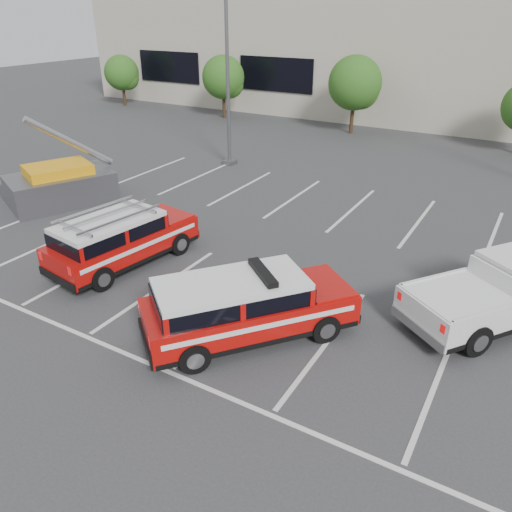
{
  "coord_description": "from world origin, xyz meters",
  "views": [
    {
      "loc": [
        6.31,
        -9.64,
        7.57
      ],
      "look_at": [
        -0.22,
        1.51,
        1.05
      ],
      "focal_mm": 35.0,
      "sensor_mm": 36.0,
      "label": 1
    }
  ],
  "objects_px": {
    "convention_building": "(473,49)",
    "fire_chief_suv": "(246,311)",
    "ladder_suv": "(121,243)",
    "light_pole_left": "(227,60)",
    "tree_far_left": "(123,74)",
    "tree_left": "(225,79)",
    "white_pickup": "(506,296)",
    "utility_rig": "(58,185)",
    "tree_mid_left": "(356,85)"
  },
  "relations": [
    {
      "from": "light_pole_left",
      "to": "fire_chief_suv",
      "type": "bearing_deg",
      "value": -55.33
    },
    {
      "from": "convention_building",
      "to": "fire_chief_suv",
      "type": "height_order",
      "value": "convention_building"
    },
    {
      "from": "convention_building",
      "to": "fire_chief_suv",
      "type": "bearing_deg",
      "value": -88.9
    },
    {
      "from": "tree_far_left",
      "to": "tree_left",
      "type": "relative_size",
      "value": 0.9
    },
    {
      "from": "tree_far_left",
      "to": "fire_chief_suv",
      "type": "bearing_deg",
      "value": -41.54
    },
    {
      "from": "utility_rig",
      "to": "fire_chief_suv",
      "type": "bearing_deg",
      "value": 4.53
    },
    {
      "from": "convention_building",
      "to": "ladder_suv",
      "type": "relative_size",
      "value": 11.84
    },
    {
      "from": "fire_chief_suv",
      "to": "ladder_suv",
      "type": "relative_size",
      "value": 1.03
    },
    {
      "from": "tree_far_left",
      "to": "utility_rig",
      "type": "height_order",
      "value": "tree_far_left"
    },
    {
      "from": "tree_left",
      "to": "white_pickup",
      "type": "xyz_separation_m",
      "value": [
        21.23,
        -18.59,
        -2.08
      ]
    },
    {
      "from": "convention_building",
      "to": "utility_rig",
      "type": "xyz_separation_m",
      "value": [
        -11.31,
        -28.36,
        -3.97
      ]
    },
    {
      "from": "tree_mid_left",
      "to": "light_pole_left",
      "type": "bearing_deg",
      "value": -107.1
    },
    {
      "from": "light_pole_left",
      "to": "tree_far_left",
      "type": "bearing_deg",
      "value": 149.29
    },
    {
      "from": "ladder_suv",
      "to": "tree_left",
      "type": "bearing_deg",
      "value": 124.16
    },
    {
      "from": "convention_building",
      "to": "ladder_suv",
      "type": "bearing_deg",
      "value": -98.92
    },
    {
      "from": "convention_building",
      "to": "fire_chief_suv",
      "type": "xyz_separation_m",
      "value": [
        0.63,
        -32.6,
        -3.97
      ]
    },
    {
      "from": "light_pole_left",
      "to": "fire_chief_suv",
      "type": "relative_size",
      "value": 1.95
    },
    {
      "from": "utility_rig",
      "to": "tree_far_left",
      "type": "bearing_deg",
      "value": 150.71
    },
    {
      "from": "utility_rig",
      "to": "ladder_suv",
      "type": "bearing_deg",
      "value": -0.02
    },
    {
      "from": "tree_far_left",
      "to": "utility_rig",
      "type": "distance_m",
      "value": 23.17
    },
    {
      "from": "tree_far_left",
      "to": "utility_rig",
      "type": "xyz_separation_m",
      "value": [
        13.78,
        -18.54,
        -1.76
      ]
    },
    {
      "from": "tree_far_left",
      "to": "fire_chief_suv",
      "type": "height_order",
      "value": "tree_far_left"
    },
    {
      "from": "tree_far_left",
      "to": "light_pole_left",
      "type": "bearing_deg",
      "value": -30.71
    },
    {
      "from": "tree_far_left",
      "to": "tree_left",
      "type": "xyz_separation_m",
      "value": [
        10.0,
        0.0,
        0.27
      ]
    },
    {
      "from": "convention_building",
      "to": "white_pickup",
      "type": "relative_size",
      "value": 10.46
    },
    {
      "from": "ladder_suv",
      "to": "light_pole_left",
      "type": "bearing_deg",
      "value": 114.81
    },
    {
      "from": "fire_chief_suv",
      "to": "ladder_suv",
      "type": "height_order",
      "value": "ladder_suv"
    },
    {
      "from": "tree_far_left",
      "to": "fire_chief_suv",
      "type": "xyz_separation_m",
      "value": [
        25.72,
        -22.78,
        -1.75
      ]
    },
    {
      "from": "fire_chief_suv",
      "to": "white_pickup",
      "type": "distance_m",
      "value": 6.92
    },
    {
      "from": "tree_left",
      "to": "tree_mid_left",
      "type": "height_order",
      "value": "tree_mid_left"
    },
    {
      "from": "fire_chief_suv",
      "to": "white_pickup",
      "type": "height_order",
      "value": "fire_chief_suv"
    },
    {
      "from": "tree_left",
      "to": "ladder_suv",
      "type": "distance_m",
      "value": 23.8
    },
    {
      "from": "tree_left",
      "to": "ladder_suv",
      "type": "relative_size",
      "value": 0.87
    },
    {
      "from": "white_pickup",
      "to": "light_pole_left",
      "type": "bearing_deg",
      "value": -174.54
    },
    {
      "from": "tree_mid_left",
      "to": "fire_chief_suv",
      "type": "height_order",
      "value": "tree_mid_left"
    },
    {
      "from": "utility_rig",
      "to": "white_pickup",
      "type": "bearing_deg",
      "value": 23.93
    },
    {
      "from": "tree_mid_left",
      "to": "ladder_suv",
      "type": "xyz_separation_m",
      "value": [
        0.19,
        -21.41,
        -2.28
      ]
    },
    {
      "from": "convention_building",
      "to": "tree_left",
      "type": "xyz_separation_m",
      "value": [
        -15.09,
        -9.82,
        -1.95
      ]
    },
    {
      "from": "tree_left",
      "to": "ladder_suv",
      "type": "height_order",
      "value": "tree_left"
    },
    {
      "from": "white_pickup",
      "to": "fire_chief_suv",
      "type": "bearing_deg",
      "value": -106.46
    },
    {
      "from": "tree_mid_left",
      "to": "utility_rig",
      "type": "height_order",
      "value": "tree_mid_left"
    },
    {
      "from": "white_pickup",
      "to": "utility_rig",
      "type": "distance_m",
      "value": 17.44
    },
    {
      "from": "tree_far_left",
      "to": "utility_rig",
      "type": "relative_size",
      "value": 0.8
    },
    {
      "from": "fire_chief_suv",
      "to": "white_pickup",
      "type": "bearing_deg",
      "value": 76.53
    },
    {
      "from": "light_pole_left",
      "to": "white_pickup",
      "type": "relative_size",
      "value": 1.79
    },
    {
      "from": "fire_chief_suv",
      "to": "white_pickup",
      "type": "relative_size",
      "value": 0.91
    },
    {
      "from": "white_pickup",
      "to": "convention_building",
      "type": "bearing_deg",
      "value": 138.47
    },
    {
      "from": "fire_chief_suv",
      "to": "utility_rig",
      "type": "xyz_separation_m",
      "value": [
        -11.93,
        4.24,
        -0.01
      ]
    },
    {
      "from": "fire_chief_suv",
      "to": "ladder_suv",
      "type": "bearing_deg",
      "value": -154.67
    },
    {
      "from": "convention_building",
      "to": "light_pole_left",
      "type": "bearing_deg",
      "value": -112.39
    }
  ]
}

